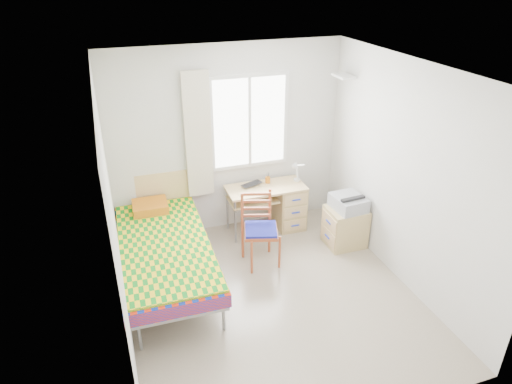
# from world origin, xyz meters

# --- Properties ---
(floor) EXTENTS (3.50, 3.50, 0.00)m
(floor) POSITION_xyz_m (0.00, 0.00, 0.00)
(floor) COLOR #BCAD93
(floor) RESTS_ON ground
(ceiling) EXTENTS (3.50, 3.50, 0.00)m
(ceiling) POSITION_xyz_m (0.00, 0.00, 2.60)
(ceiling) COLOR white
(ceiling) RESTS_ON wall_back
(wall_back) EXTENTS (3.20, 0.00, 3.20)m
(wall_back) POSITION_xyz_m (0.00, 1.75, 1.30)
(wall_back) COLOR silver
(wall_back) RESTS_ON ground
(wall_left) EXTENTS (0.00, 3.50, 3.50)m
(wall_left) POSITION_xyz_m (-1.60, 0.00, 1.30)
(wall_left) COLOR silver
(wall_left) RESTS_ON ground
(wall_right) EXTENTS (0.00, 3.50, 3.50)m
(wall_right) POSITION_xyz_m (1.60, 0.00, 1.30)
(wall_right) COLOR silver
(wall_right) RESTS_ON ground
(window) EXTENTS (1.10, 0.04, 1.30)m
(window) POSITION_xyz_m (0.30, 1.73, 1.55)
(window) COLOR white
(window) RESTS_ON wall_back
(curtain) EXTENTS (0.35, 0.05, 1.70)m
(curtain) POSITION_xyz_m (-0.42, 1.68, 1.45)
(curtain) COLOR beige
(curtain) RESTS_ON wall_back
(floating_shelf) EXTENTS (0.20, 0.32, 0.03)m
(floating_shelf) POSITION_xyz_m (1.49, 1.40, 2.15)
(floating_shelf) COLOR white
(floating_shelf) RESTS_ON wall_right
(bed) EXTENTS (1.10, 2.27, 0.97)m
(bed) POSITION_xyz_m (-1.10, 0.77, 0.47)
(bed) COLOR #95989D
(bed) RESTS_ON floor
(desk) EXTENTS (1.10, 0.51, 0.68)m
(desk) POSITION_xyz_m (0.72, 1.44, 0.37)
(desk) COLOR tan
(desk) RESTS_ON floor
(chair) EXTENTS (0.51, 0.51, 0.95)m
(chair) POSITION_xyz_m (0.11, 0.75, 0.53)
(chair) COLOR #AA4621
(chair) RESTS_ON floor
(cabinet) EXTENTS (0.51, 0.45, 0.54)m
(cabinet) POSITION_xyz_m (1.33, 0.73, 0.27)
(cabinet) COLOR tan
(cabinet) RESTS_ON floor
(printer) EXTENTS (0.41, 0.47, 0.19)m
(printer) POSITION_xyz_m (1.35, 0.74, 0.64)
(printer) COLOR #A6A8AE
(printer) RESTS_ON cabinet
(laptop) EXTENTS (0.37, 0.30, 0.02)m
(laptop) POSITION_xyz_m (0.29, 1.51, 0.70)
(laptop) COLOR black
(laptop) RESTS_ON desk
(pen_cup) EXTENTS (0.09, 0.09, 0.09)m
(pen_cup) POSITION_xyz_m (0.51, 1.56, 0.73)
(pen_cup) COLOR orange
(pen_cup) RESTS_ON desk
(task_lamp) EXTENTS (0.21, 0.31, 0.36)m
(task_lamp) POSITION_xyz_m (0.87, 1.38, 0.91)
(task_lamp) COLOR white
(task_lamp) RESTS_ON desk
(book) EXTENTS (0.22, 0.25, 0.02)m
(book) POSITION_xyz_m (0.27, 1.40, 0.59)
(book) COLOR gray
(book) RESTS_ON desk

